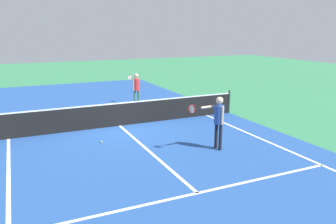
% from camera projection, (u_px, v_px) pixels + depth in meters
% --- Properties ---
extents(ground_plane, '(60.00, 60.00, 0.00)m').
position_uv_depth(ground_plane, '(120.00, 126.00, 13.71)').
color(ground_plane, '#337F51').
extents(court_surface_inbounds, '(10.62, 24.40, 0.00)m').
position_uv_depth(court_surface_inbounds, '(120.00, 126.00, 13.71)').
color(court_surface_inbounds, '#234C93').
rests_on(court_surface_inbounds, ground_plane).
extents(line_sideline_left, '(0.10, 11.89, 0.01)m').
position_uv_depth(line_sideline_left, '(8.00, 223.00, 6.79)').
color(line_sideline_left, white).
rests_on(line_sideline_left, ground_plane).
extents(line_sideline_right, '(0.10, 11.89, 0.01)m').
position_uv_depth(line_sideline_right, '(309.00, 160.00, 10.12)').
color(line_sideline_right, white).
rests_on(line_sideline_right, ground_plane).
extents(line_service_near, '(8.22, 0.10, 0.01)m').
position_uv_depth(line_service_near, '(197.00, 193.00, 8.06)').
color(line_service_near, white).
rests_on(line_service_near, ground_plane).
extents(line_center_service, '(0.10, 6.40, 0.01)m').
position_uv_depth(line_center_service, '(148.00, 151.00, 10.88)').
color(line_center_service, white).
rests_on(line_center_service, ground_plane).
extents(net, '(10.69, 0.09, 1.07)m').
position_uv_depth(net, '(119.00, 114.00, 13.59)').
color(net, '#33383D').
rests_on(net, ground_plane).
extents(player_near, '(1.25, 0.43, 1.74)m').
position_uv_depth(player_near, '(218.00, 117.00, 10.78)').
color(player_near, black).
rests_on(player_near, ground_plane).
extents(player_far, '(0.41, 1.23, 1.69)m').
position_uv_depth(player_far, '(136.00, 86.00, 16.88)').
color(player_far, '#3F7247').
rests_on(player_far, ground_plane).
extents(tennis_ball_near_net, '(0.07, 0.07, 0.07)m').
position_uv_depth(tennis_ball_near_net, '(102.00, 142.00, 11.64)').
color(tennis_ball_near_net, '#CCE033').
rests_on(tennis_ball_near_net, ground_plane).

